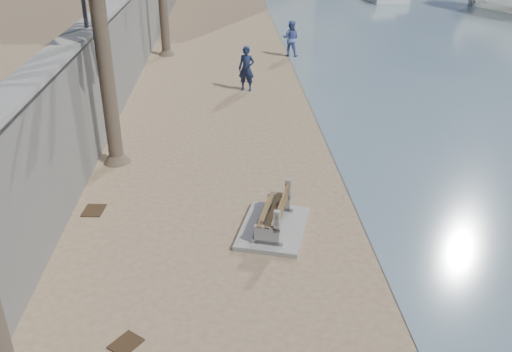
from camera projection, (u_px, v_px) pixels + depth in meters
seawall at (132, 34)px, 23.53m from camera, size 0.45×70.00×3.50m
bench_far at (273, 216)px, 12.40m from camera, size 1.92×2.39×0.87m
person_a at (246, 66)px, 21.66m from camera, size 0.86×0.71×2.06m
person_b at (291, 37)px, 26.80m from camera, size 1.12×1.00×1.92m
debris_c at (94, 210)px, 13.35m from camera, size 0.53×0.64×0.03m
debris_d at (126, 344)px, 9.28m from camera, size 0.64×0.66×0.03m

